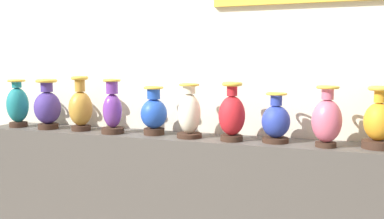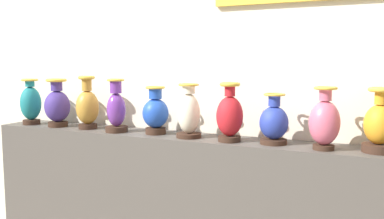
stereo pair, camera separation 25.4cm
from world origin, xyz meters
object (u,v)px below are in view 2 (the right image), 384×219
vase_teal (31,103)px  vase_sapphire (156,113)px  vase_ochre (87,106)px  vase_rose (324,122)px  vase_ivory (189,113)px  vase_violet (116,109)px  vase_indigo (57,105)px  vase_cobalt (274,123)px  vase_crimson (230,116)px  vase_amber (379,126)px

vase_teal → vase_sapphire: bearing=1.6°
vase_ochre → vase_rose: size_ratio=1.10×
vase_teal → vase_ivory: size_ratio=1.02×
vase_violet → vase_teal: bearing=179.0°
vase_ochre → vase_rose: 1.58m
vase_indigo → vase_cobalt: size_ratio=1.20×
vase_sapphire → vase_ivory: 0.25m
vase_indigo → vase_ochre: bearing=3.2°
vase_ivory → vase_crimson: bearing=-3.4°
vase_rose → vase_sapphire: bearing=177.5°
vase_teal → vase_ivory: 1.30m
vase_indigo → vase_crimson: bearing=-0.5°
vase_teal → vase_crimson: bearing=-0.5°
vase_crimson → vase_ivory: bearing=176.6°
vase_crimson → vase_rose: size_ratio=1.04×
vase_indigo → vase_rose: (1.84, -0.02, -0.01)m
vase_violet → vase_amber: bearing=1.6°
vase_teal → vase_indigo: 0.26m
vase_indigo → vase_cobalt: bearing=1.0°
vase_indigo → vase_ivory: 1.04m
vase_sapphire → vase_amber: size_ratio=0.92×
vase_ochre → vase_violet: vase_ochre is taller
vase_ivory → vase_amber: bearing=1.5°
vase_cobalt → vase_rose: (0.28, -0.04, 0.03)m
vase_indigo → vase_amber: size_ratio=1.03×
vase_rose → vase_teal: bearing=179.5°
vase_teal → vase_amber: bearing=0.8°
vase_indigo → vase_violet: (0.52, -0.01, -0.00)m
vase_indigo → vase_ivory: size_ratio=1.04×
vase_teal → vase_cobalt: vase_teal is taller
vase_ivory → vase_amber: (1.06, 0.03, -0.01)m
vase_crimson → vase_violet: bearing=-179.9°
vase_rose → vase_amber: bearing=10.6°
vase_indigo → vase_ochre: vase_ochre is taller
vase_ivory → vase_indigo: bearing=-179.7°
vase_sapphire → vase_crimson: size_ratio=0.89×
vase_violet → vase_cobalt: (1.05, 0.04, -0.03)m
vase_indigo → vase_ivory: vase_indigo is taller
vase_indigo → vase_ochre: size_ratio=0.94×
vase_teal → vase_sapphire: vase_teal is taller
vase_sapphire → vase_crimson: vase_crimson is taller
vase_indigo → vase_rose: bearing=-0.5°
vase_teal → vase_ivory: vase_teal is taller
vase_ochre → vase_rose: (1.58, -0.03, -0.01)m
vase_ochre → vase_amber: vase_ochre is taller
vase_indigo → vase_cobalt: (1.56, 0.03, -0.03)m
vase_violet → vase_ivory: size_ratio=1.06×
vase_teal → vase_rose: 2.10m
vase_indigo → vase_rose: vase_indigo is taller
vase_rose → vase_ivory: bearing=178.5°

